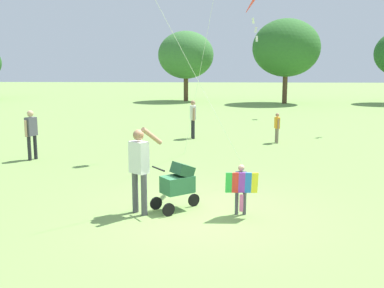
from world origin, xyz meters
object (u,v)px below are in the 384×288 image
object	(u,v)px
person_adult_flyer	(139,163)
kite_adult_black	(253,4)
person_couple_left	(31,131)
person_sitting_far	(193,116)
stroller	(178,182)
child_with_butterfly_kite	(241,185)
person_red_shirt	(277,125)

from	to	relation	value
person_adult_flyer	kite_adult_black	xyz separation A→B (m)	(2.48, 2.63, 3.44)
person_adult_flyer	person_couple_left	xyz separation A→B (m)	(-4.27, 5.14, -0.13)
person_adult_flyer	person_sitting_far	distance (m)	9.52
kite_adult_black	stroller	bearing A→B (deg)	-125.96
child_with_butterfly_kite	person_adult_flyer	world-z (taller)	person_adult_flyer
kite_adult_black	person_red_shirt	distance (m)	7.23
person_sitting_far	person_red_shirt	bearing A→B (deg)	-15.79
kite_adult_black	person_couple_left	size ratio (longest dim) A/B	3.19
person_adult_flyer	kite_adult_black	world-z (taller)	kite_adult_black
person_red_shirt	person_sitting_far	xyz separation A→B (m)	(-3.29, 0.93, 0.24)
kite_adult_black	child_with_butterfly_kite	bearing A→B (deg)	-98.39
person_couple_left	person_red_shirt	bearing A→B (deg)	22.42
kite_adult_black	person_red_shirt	size ratio (longest dim) A/B	4.37
person_adult_flyer	person_couple_left	size ratio (longest dim) A/B	1.16
stroller	person_sitting_far	size ratio (longest dim) A/B	0.67
person_adult_flyer	kite_adult_black	distance (m)	4.99
person_sitting_far	person_couple_left	xyz separation A→B (m)	(-5.00, -4.35, 0.02)
kite_adult_black	person_couple_left	world-z (taller)	kite_adult_black
stroller	kite_adult_black	bearing A→B (deg)	54.04
child_with_butterfly_kite	person_red_shirt	size ratio (longest dim) A/B	0.91
person_red_shirt	person_sitting_far	distance (m)	3.43
person_couple_left	stroller	bearing A→B (deg)	-43.86
person_red_shirt	person_couple_left	bearing A→B (deg)	-157.58
person_adult_flyer	person_red_shirt	size ratio (longest dim) A/B	1.59
stroller	person_couple_left	world-z (taller)	person_couple_left
person_adult_flyer	stroller	distance (m)	0.95
child_with_butterfly_kite	person_sitting_far	xyz separation A→B (m)	(-1.36, 9.51, 0.29)
person_sitting_far	person_couple_left	size ratio (longest dim) A/B	0.98
stroller	person_adult_flyer	bearing A→B (deg)	-159.55
person_adult_flyer	person_sitting_far	bearing A→B (deg)	85.59
child_with_butterfly_kite	person_adult_flyer	distance (m)	2.13
kite_adult_black	person_sitting_far	xyz separation A→B (m)	(-1.74, 6.86, -3.59)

